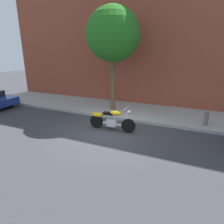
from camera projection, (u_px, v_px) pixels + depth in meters
The scene contains 6 objects.
ground_plane at pixel (108, 132), 8.55m from camera, with size 60.00×60.00×0.00m, color #38383D.
sidewalk at pixel (132, 111), 11.45m from camera, with size 20.65×3.38×0.14m, color #9F9F9F.
building_facade at pixel (144, 34), 11.82m from camera, with size 20.65×0.50×9.08m, color brown.
motorcycle at pixel (112, 120), 8.62m from camera, with size 2.20×0.70×1.14m.
street_tree at pixel (113, 35), 10.28m from camera, with size 2.94×2.94×5.84m.
fire_hydrant at pixel (206, 119), 8.87m from camera, with size 0.20×0.20×0.91m.
Camera 1 is at (3.40, -7.13, 3.39)m, focal length 30.48 mm.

